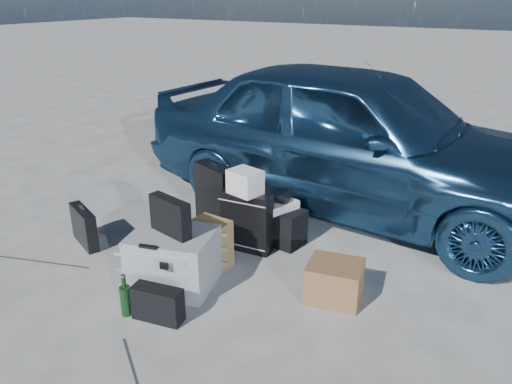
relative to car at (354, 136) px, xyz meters
The scene contains 15 objects.
ground 2.36m from the car, 107.95° to the right, with size 60.00×60.00×0.00m, color beige.
car is the anchor object (origin of this frame).
pelican_case 2.31m from the car, 105.11° to the right, with size 0.61×0.50×0.44m, color #9A9D9F.
laptop_bag 2.26m from the car, 105.15° to the right, with size 0.38×0.09×0.28m, color black.
briefcase 2.75m from the car, 129.41° to the right, with size 0.44×0.10×0.34m, color black.
suitcase_left 1.53m from the car, 128.67° to the right, with size 0.47×0.17×0.62m, color black.
suitcase_right 1.53m from the car, 106.40° to the right, with size 0.45×0.16×0.54m, color black.
white_carton 1.47m from the car, 106.36° to the right, with size 0.26×0.21×0.21m, color white.
duffel_bag 1.31m from the car, 106.91° to the right, with size 0.65×0.28×0.32m, color black.
flat_box_white 1.21m from the car, 107.14° to the right, with size 0.42×0.32×0.07m, color white.
flat_box_black 1.17m from the car, 106.42° to the right, with size 0.31×0.22×0.07m, color black.
kraft_bag 1.92m from the car, 106.11° to the right, with size 0.30×0.18×0.40m, color #A57648.
cardboard_box 1.90m from the car, 72.09° to the right, with size 0.39×0.34×0.29m, color brown.
messenger_bag 2.69m from the car, 98.65° to the right, with size 0.36×0.13×0.25m, color black.
green_bottle 2.79m from the car, 103.17° to the right, with size 0.08×0.08×0.31m, color black.
Camera 1 is at (2.38, -2.58, 2.14)m, focal length 35.00 mm.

